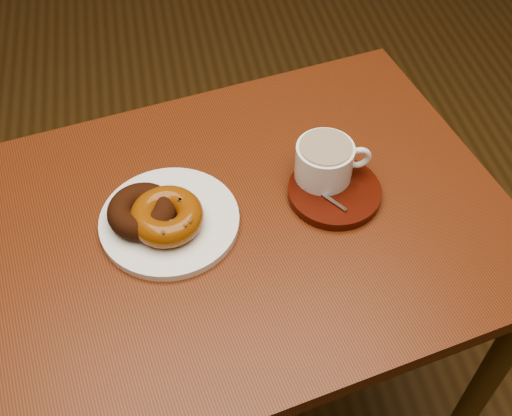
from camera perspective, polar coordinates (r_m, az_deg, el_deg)
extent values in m
cube|color=#5F2B14|center=(1.09, -1.03, -1.40)|extent=(0.99, 0.81, 0.03)
cylinder|color=#4D3516|center=(1.46, 19.01, -15.52)|extent=(0.05, 0.05, 0.80)
cylinder|color=#4D3516|center=(1.58, -18.46, -7.27)|extent=(0.05, 0.05, 0.80)
cylinder|color=#4D3516|center=(1.69, 8.44, 0.72)|extent=(0.05, 0.05, 0.80)
cylinder|color=white|center=(1.07, -7.69, -1.16)|extent=(0.27, 0.27, 0.01)
torus|color=black|center=(1.06, -10.10, -0.30)|extent=(0.15, 0.15, 0.04)
torus|color=brown|center=(1.04, -7.94, -0.73)|extent=(0.16, 0.16, 0.04)
cube|color=#4E311A|center=(1.03, -5.95, 0.25)|extent=(0.01, 0.01, 0.00)
cube|color=#4E311A|center=(1.04, -6.42, 1.05)|extent=(0.01, 0.01, 0.00)
cube|color=#4E311A|center=(1.05, -7.39, 1.48)|extent=(0.01, 0.01, 0.00)
cube|color=#4E311A|center=(1.05, -8.55, 1.44)|extent=(0.01, 0.01, 0.00)
cube|color=#4E311A|center=(1.05, -9.56, 0.92)|extent=(0.01, 0.01, 0.00)
cube|color=#4E311A|center=(1.03, -10.11, 0.09)|extent=(0.01, 0.01, 0.00)
cube|color=#4E311A|center=(1.02, -10.02, -0.81)|extent=(0.01, 0.01, 0.00)
cube|color=#4E311A|center=(1.01, -9.29, -1.49)|extent=(0.01, 0.01, 0.00)
cube|color=#4E311A|center=(1.00, -8.14, -1.72)|extent=(0.01, 0.01, 0.00)
cube|color=#4E311A|center=(1.00, -6.96, -1.41)|extent=(0.01, 0.01, 0.00)
cube|color=#4E311A|center=(1.01, -6.14, -0.67)|extent=(0.01, 0.01, 0.00)
cylinder|color=#3E1008|center=(1.11, 6.98, 1.43)|extent=(0.18, 0.18, 0.02)
cylinder|color=white|center=(1.10, 6.08, 4.12)|extent=(0.10, 0.10, 0.07)
cylinder|color=#54381C|center=(1.07, 6.23, 5.41)|extent=(0.09, 0.09, 0.00)
torus|color=white|center=(1.11, 9.07, 4.44)|extent=(0.05, 0.02, 0.05)
ellipsoid|color=silver|center=(1.10, 4.60, 2.13)|extent=(0.02, 0.03, 0.01)
cube|color=silver|center=(1.08, 6.38, 0.92)|extent=(0.05, 0.07, 0.00)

